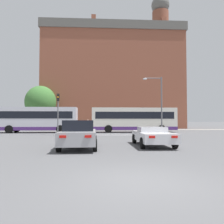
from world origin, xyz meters
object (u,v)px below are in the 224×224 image
car_roadster_right (152,136)px  pedestrian_waiting (88,124)px  bus_crossing_lead (134,119)px  traffic_light_far_left (70,114)px  pedestrian_walking_west (93,124)px  traffic_light_near_left (58,107)px  bus_crossing_trailing (38,119)px  traffic_light_far_right (143,114)px  pedestrian_walking_east (59,124)px  car_saloon_left (79,134)px  street_lamp_junction (158,99)px

car_roadster_right → pedestrian_waiting: pedestrian_waiting is taller
bus_crossing_lead → traffic_light_far_left: size_ratio=2.95×
pedestrian_walking_west → traffic_light_near_left: bearing=-178.0°
bus_crossing_trailing → pedestrian_waiting: bus_crossing_trailing is taller
traffic_light_far_left → bus_crossing_trailing: bearing=-113.7°
bus_crossing_trailing → pedestrian_waiting: 10.78m
bus_crossing_trailing → traffic_light_far_right: (15.25, 7.07, 0.82)m
traffic_light_far_right → pedestrian_walking_east: (-13.93, 0.93, -1.54)m
bus_crossing_trailing → pedestrian_waiting: (6.01, 8.91, -0.74)m
car_saloon_left → car_roadster_right: (4.54, 0.91, -0.18)m
car_roadster_right → traffic_light_far_right: (3.84, 22.21, 1.95)m
car_roadster_right → street_lamp_junction: street_lamp_junction is taller
traffic_light_far_left → traffic_light_far_right: 12.07m
bus_crossing_lead → street_lamp_junction: (2.40, -3.55, 2.46)m
car_saloon_left → pedestrian_walking_west: 24.24m
pedestrian_walking_east → bus_crossing_lead: bearing=30.5°
bus_crossing_lead → street_lamp_junction: 4.94m
pedestrian_waiting → pedestrian_walking_east: (-4.69, -0.91, 0.01)m
car_roadster_right → traffic_light_far_right: 22.62m
traffic_light_near_left → street_lamp_junction: 11.69m
bus_crossing_trailing → street_lamp_junction: street_lamp_junction is taller
traffic_light_far_left → traffic_light_far_right: bearing=-0.8°
traffic_light_far_left → pedestrian_walking_west: traffic_light_far_left is taller
bus_crossing_lead → traffic_light_near_left: (-9.14, -4.98, 1.28)m
traffic_light_far_right → street_lamp_junction: (-0.23, -10.29, 1.63)m
bus_crossing_lead → pedestrian_walking_west: 9.74m
pedestrian_walking_east → traffic_light_far_left: bearing=42.4°
bus_crossing_lead → traffic_light_near_left: traffic_light_near_left is taller
street_lamp_junction → pedestrian_waiting: (-9.01, 12.13, -3.19)m
car_saloon_left → street_lamp_junction: (8.15, 12.83, 3.41)m
traffic_light_far_right → street_lamp_junction: 10.42m
traffic_light_far_left → traffic_light_near_left: 11.90m
bus_crossing_trailing → traffic_light_far_right: size_ratio=2.66×
bus_crossing_trailing → car_roadster_right: bearing=-143.0°
bus_crossing_lead → traffic_light_near_left: size_ratio=2.46×
car_roadster_right → traffic_light_far_right: traffic_light_far_right is taller
car_roadster_right → pedestrian_walking_east: 25.25m
car_roadster_right → traffic_light_far_left: 23.93m
traffic_light_far_right → traffic_light_far_left: bearing=179.2°
traffic_light_far_left → pedestrian_walking_east: bearing=157.7°
street_lamp_junction → pedestrian_walking_west: street_lamp_junction is taller
traffic_light_near_left → street_lamp_junction: street_lamp_junction is taller
street_lamp_junction → pedestrian_walking_west: bearing=125.4°
bus_crossing_lead → street_lamp_junction: street_lamp_junction is taller
car_saloon_left → traffic_light_far_left: bearing=97.5°
bus_crossing_trailing → street_lamp_junction: 15.56m
car_saloon_left → bus_crossing_trailing: bearing=111.7°
pedestrian_waiting → car_saloon_left: bearing=-2.1°
car_saloon_left → pedestrian_waiting: 24.97m
car_roadster_right → pedestrian_walking_west: size_ratio=2.97×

